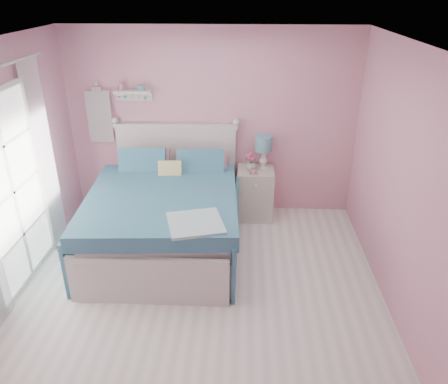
# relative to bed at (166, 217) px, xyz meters

# --- Properties ---
(floor) EXTENTS (4.50, 4.50, 0.00)m
(floor) POSITION_rel_bed_xyz_m (0.50, -1.12, -0.43)
(floor) COLOR silver
(floor) RESTS_ON ground
(room_shell) EXTENTS (4.50, 4.50, 4.50)m
(room_shell) POSITION_rel_bed_xyz_m (0.50, -1.12, 1.16)
(room_shell) COLOR pink
(room_shell) RESTS_ON floor
(bed) EXTENTS (1.87, 2.29, 1.30)m
(bed) POSITION_rel_bed_xyz_m (0.00, 0.00, 0.00)
(bed) COLOR silver
(bed) RESTS_ON floor
(nightstand) EXTENTS (0.50, 0.50, 0.73)m
(nightstand) POSITION_rel_bed_xyz_m (1.13, 0.86, -0.06)
(nightstand) COLOR beige
(nightstand) RESTS_ON floor
(table_lamp) EXTENTS (0.23, 0.23, 0.46)m
(table_lamp) POSITION_rel_bed_xyz_m (1.23, 0.94, 0.62)
(table_lamp) COLOR white
(table_lamp) RESTS_ON nightstand
(vase) EXTENTS (0.18, 0.18, 0.15)m
(vase) POSITION_rel_bed_xyz_m (1.06, 0.86, 0.38)
(vase) COLOR silver
(vase) RESTS_ON nightstand
(teacup) EXTENTS (0.12, 0.12, 0.08)m
(teacup) POSITION_rel_bed_xyz_m (1.10, 0.71, 0.34)
(teacup) COLOR pink
(teacup) RESTS_ON nightstand
(roses) EXTENTS (0.14, 0.11, 0.12)m
(roses) POSITION_rel_bed_xyz_m (1.06, 0.85, 0.49)
(roses) COLOR #D54879
(roses) RESTS_ON vase
(wall_shelf) EXTENTS (0.50, 0.15, 0.25)m
(wall_shelf) POSITION_rel_bed_xyz_m (-0.55, 1.07, 1.31)
(wall_shelf) COLOR silver
(wall_shelf) RESTS_ON room_shell
(hanging_dress) EXTENTS (0.34, 0.03, 0.72)m
(hanging_dress) POSITION_rel_bed_xyz_m (-1.05, 1.06, 0.97)
(hanging_dress) COLOR white
(hanging_dress) RESTS_ON room_shell
(french_door) EXTENTS (0.04, 1.32, 2.16)m
(french_door) POSITION_rel_bed_xyz_m (-1.47, -0.72, 0.65)
(french_door) COLOR silver
(french_door) RESTS_ON floor
(curtain_far) EXTENTS (0.04, 0.40, 2.32)m
(curtain_far) POSITION_rel_bed_xyz_m (-1.42, 0.02, 0.75)
(curtain_far) COLOR white
(curtain_far) RESTS_ON floor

